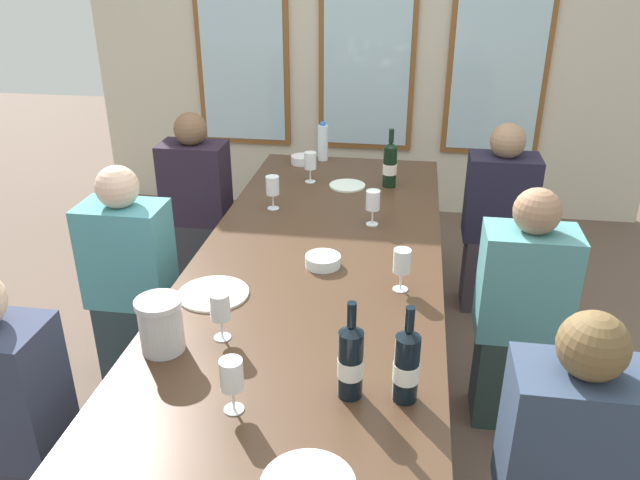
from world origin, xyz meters
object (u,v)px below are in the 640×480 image
Objects in this scene: metal_pitcher at (161,325)px; seated_person_0 at (132,285)px; seated_person_4 at (197,209)px; wine_glass_2 at (373,201)px; water_bottle at (323,142)px; seated_person_1 at (520,317)px; wine_glass_1 at (402,263)px; white_plate_2 at (347,186)px; wine_bottle_2 at (351,361)px; seated_person_2 at (8,430)px; wine_glass_0 at (310,162)px; wine_glass_4 at (220,309)px; dining_table at (317,271)px; wine_bottle_0 at (406,365)px; wine_glass_3 at (232,376)px; white_plate_0 at (213,294)px; tasting_bowl_0 at (302,160)px; wine_bottle_1 at (390,165)px; seated_person_5 at (497,225)px; wine_glass_5 at (273,186)px; tasting_bowl_1 at (323,261)px.

metal_pitcher is 0.17× the size of seated_person_0.
wine_glass_2 is at bearing -27.35° from seated_person_4.
seated_person_1 reaches higher than water_bottle.
wine_glass_2 is 1.27m from seated_person_4.
white_plate_2 is at bearing 106.62° from wine_glass_1.
seated_person_2 is (-1.12, -0.08, -0.34)m from wine_bottle_2.
wine_bottle_2 is (0.64, -0.14, 0.03)m from metal_pitcher.
wine_glass_1 is (0.77, 0.52, 0.02)m from metal_pitcher.
wine_glass_0 and wine_glass_4 have the same top height.
wine_bottle_0 reaches higher than dining_table.
water_bottle is 1.38× the size of wine_glass_3.
seated_person_0 and seated_person_1 have the same top height.
metal_pitcher is 1.29m from wine_glass_2.
dining_table is 0.91m from white_plate_2.
dining_table is 1.31m from seated_person_2.
wine_bottle_2 reaches higher than wine_glass_0.
seated_person_0 is at bearing 144.55° from white_plate_0.
wine_bottle_0 is 0.51m from wine_glass_3.
dining_table is at bearing -77.04° from tasting_bowl_0.
seated_person_1 is at bearing 61.21° from wine_bottle_0.
seated_person_2 is at bearing -109.92° from wine_glass_0.
wine_bottle_0 is 2.26m from seated_person_4.
dining_table is at bearing -91.85° from white_plate_2.
wine_bottle_0 is at bearing -86.93° from wine_glass_1.
seated_person_4 is at bearing 112.00° from wine_glass_4.
wine_bottle_1 reaches higher than wine_bottle_0.
wine_bottle_1 reaches higher than tasting_bowl_0.
wine_bottle_2 reaches higher than white_plate_0.
wine_glass_0 is at bearing 88.45° from wine_glass_4.
wine_bottle_0 is 1.91m from wine_glass_0.
seated_person_5 is (0.48, 1.86, -0.33)m from wine_bottle_0.
wine_glass_3 is 0.16× the size of seated_person_5.
wine_bottle_2 reaches higher than water_bottle.
wine_glass_5 is at bearing -106.18° from wine_glass_0.
seated_person_4 is (-1.24, 1.18, -0.33)m from wine_glass_1.
wine_bottle_2 is 2.15× the size of tasting_bowl_1.
metal_pitcher reaches higher than dining_table.
dining_table is 2.58× the size of seated_person_4.
white_plate_0 is at bearing -95.77° from water_bottle.
wine_glass_0 is at bearing 70.08° from seated_person_2.
wine_bottle_2 is at bearing -76.96° from wine_glass_0.
seated_person_4 is (-0.47, 1.70, -0.31)m from metal_pitcher.
seated_person_1 is at bearing -30.74° from wine_glass_2.
seated_person_4 is (-0.57, 0.44, -0.34)m from wine_glass_5.
wine_glass_1 is (0.36, -0.21, 0.17)m from dining_table.
seated_person_1 is (0.97, 1.00, -0.34)m from wine_glass_3.
tasting_bowl_1 is 0.69m from wine_glass_5.
white_plate_0 is (-0.35, -0.36, 0.06)m from dining_table.
tasting_bowl_1 is 1.39m from seated_person_4.
metal_pitcher is at bearing -123.06° from tasting_bowl_1.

